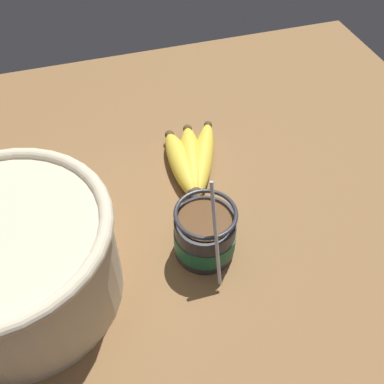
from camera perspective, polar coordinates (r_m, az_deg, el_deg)
The scene contains 4 objects.
table at distance 71.08cm, azimuth 3.17°, elevation -4.02°, with size 104.87×104.87×3.80cm.
coffee_mug at distance 62.37cm, azimuth 1.70°, elevation -5.61°, with size 14.95×9.11×16.88cm.
banana_bunch at distance 75.21cm, azimuth -0.06°, elevation 4.20°, with size 19.44×11.45×4.20cm.
woven_basket at distance 59.48cm, azimuth -22.73°, elevation -8.32°, with size 27.31×27.31×15.30cm.
Camera 1 is at (-40.10, 16.37, 58.26)cm, focal length 40.00 mm.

